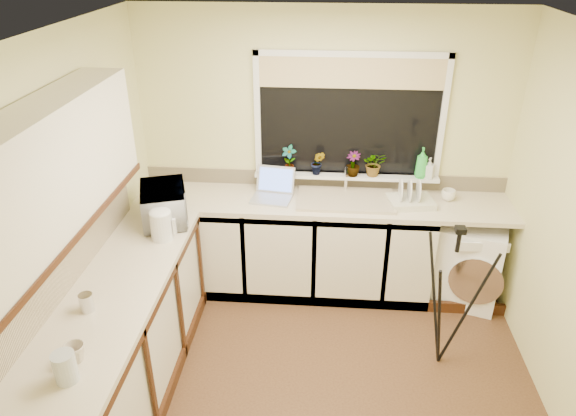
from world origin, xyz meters
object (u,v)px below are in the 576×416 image
at_px(washing_machine, 469,261).
at_px(soap_bottle_clear, 429,168).
at_px(dish_rack, 410,202).
at_px(steel_jar, 87,303).
at_px(plant_d, 374,164).
at_px(kettle, 161,226).
at_px(glass_jug, 65,367).
at_px(microwave, 164,204).
at_px(plant_b, 318,163).
at_px(tripod, 449,299).
at_px(plant_a, 289,159).
at_px(plant_c, 353,164).
at_px(cup_left, 75,353).
at_px(laptop, 273,190).
at_px(soap_bottle_green, 422,163).
at_px(cup_back, 448,195).

distance_m(washing_machine, soap_bottle_clear, 0.90).
bearing_deg(washing_machine, dish_rack, -163.77).
bearing_deg(steel_jar, soap_bottle_clear, 38.50).
bearing_deg(washing_machine, soap_bottle_clear, 165.51).
bearing_deg(plant_d, kettle, -149.28).
bearing_deg(glass_jug, microwave, 89.62).
relative_size(plant_b, plant_d, 0.98).
distance_m(tripod, plant_d, 1.35).
relative_size(plant_a, soap_bottle_clear, 1.39).
xyz_separation_m(glass_jug, microwave, (0.01, 1.71, 0.05)).
distance_m(microwave, plant_c, 1.63).
bearing_deg(cup_left, kettle, 86.08).
xyz_separation_m(plant_b, cup_left, (-1.21, -2.23, -0.21)).
distance_m(dish_rack, plant_b, 0.85).
xyz_separation_m(laptop, soap_bottle_clear, (1.33, 0.17, 0.18)).
height_order(washing_machine, glass_jug, glass_jug).
bearing_deg(cup_left, microwave, 89.00).
height_order(laptop, soap_bottle_clear, soap_bottle_clear).
height_order(soap_bottle_green, soap_bottle_clear, soap_bottle_green).
xyz_separation_m(soap_bottle_green, cup_back, (0.23, -0.12, -0.24)).
relative_size(kettle, tripod, 0.18).
relative_size(dish_rack, tripod, 0.31).
height_order(cup_back, cup_left, cup_left).
bearing_deg(cup_left, soap_bottle_green, 46.79).
relative_size(kettle, soap_bottle_green, 0.80).
bearing_deg(tripod, cup_left, -151.21).
relative_size(tripod, plant_c, 5.46).
xyz_separation_m(glass_jug, steel_jar, (-0.13, 0.55, -0.03)).
xyz_separation_m(laptop, cup_left, (-0.84, -2.06, -0.01)).
height_order(tripod, cup_back, tripod).
distance_m(tripod, plant_b, 1.59).
height_order(laptop, glass_jug, laptop).
xyz_separation_m(plant_b, soap_bottle_green, (0.89, 0.00, 0.03)).
distance_m(dish_rack, plant_d, 0.45).
height_order(washing_machine, tripod, tripod).
distance_m(plant_b, plant_c, 0.30).
height_order(kettle, microwave, microwave).
distance_m(laptop, soap_bottle_green, 1.29).
xyz_separation_m(steel_jar, cup_back, (2.45, 1.70, -0.01)).
xyz_separation_m(microwave, cup_left, (-0.03, -1.57, -0.09)).
distance_m(washing_machine, tripod, 0.95).
bearing_deg(washing_machine, microwave, -153.02).
bearing_deg(glass_jug, soap_bottle_clear, 47.76).
bearing_deg(microwave, cup_back, -95.20).
distance_m(steel_jar, microwave, 1.17).
bearing_deg(glass_jug, laptop, 69.52).
xyz_separation_m(plant_c, plant_d, (0.18, 0.02, 0.00)).
distance_m(glass_jug, plant_d, 2.92).
bearing_deg(washing_machine, plant_a, -171.33).
height_order(kettle, soap_bottle_green, soap_bottle_green).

